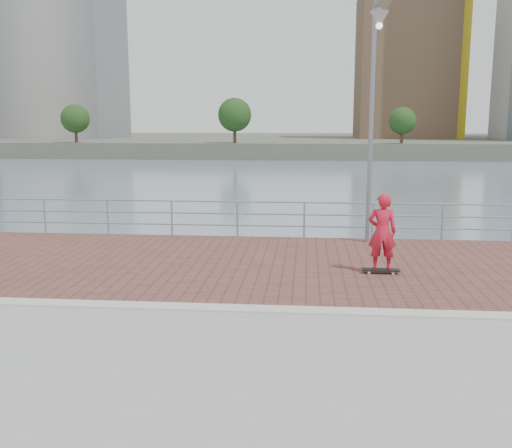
{
  "coord_description": "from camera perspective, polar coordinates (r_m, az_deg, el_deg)",
  "views": [
    {
      "loc": [
        1.1,
        -10.17,
        3.46
      ],
      "look_at": [
        0.0,
        2.0,
        1.3
      ],
      "focal_mm": 40.0,
      "sensor_mm": 36.0,
      "label": 1
    }
  ],
  "objects": [
    {
      "name": "water",
      "position": [
        11.6,
        -0.93,
        -18.07
      ],
      "size": [
        400.0,
        400.0,
        0.0
      ],
      "primitive_type": "plane",
      "color": "slate",
      "rests_on": "ground"
    },
    {
      "name": "brick_lane",
      "position": [
        14.24,
        0.58,
        -4.0
      ],
      "size": [
        40.0,
        6.8,
        0.02
      ],
      "primitive_type": "cube",
      "color": "brown",
      "rests_on": "seawall"
    },
    {
      "name": "curb",
      "position": [
        10.79,
        -0.96,
        -8.51
      ],
      "size": [
        40.0,
        0.4,
        0.06
      ],
      "primitive_type": "cube",
      "color": "#B7B5AD",
      "rests_on": "seawall"
    },
    {
      "name": "far_shore",
      "position": [
        132.74,
        4.71,
        8.18
      ],
      "size": [
        320.0,
        95.0,
        2.5
      ],
      "primitive_type": "cube",
      "color": "#4C5142",
      "rests_on": "ground"
    },
    {
      "name": "guardrail",
      "position": [
        17.43,
        1.47,
        0.88
      ],
      "size": [
        39.06,
        0.06,
        1.13
      ],
      "color": "#8C9EA8",
      "rests_on": "brick_lane"
    },
    {
      "name": "street_lamp",
      "position": [
        16.33,
        11.79,
        14.24
      ],
      "size": [
        0.48,
        1.41,
        6.64
      ],
      "color": "gray",
      "rests_on": "brick_lane"
    },
    {
      "name": "skateboard",
      "position": [
        13.61,
        12.36,
        -4.52
      ],
      "size": [
        0.85,
        0.22,
        0.1
      ],
      "rotation": [
        0.0,
        0.0,
        -0.0
      ],
      "color": "black",
      "rests_on": "brick_lane"
    },
    {
      "name": "skateboarder",
      "position": [
        13.41,
        12.51,
        -0.78
      ],
      "size": [
        0.65,
        0.43,
        1.79
      ],
      "primitive_type": "imported",
      "rotation": [
        0.0,
        0.0,
        3.14
      ],
      "color": "red",
      "rests_on": "skateboard"
    },
    {
      "name": "skyline",
      "position": [
        120.77,
        21.98,
        19.37
      ],
      "size": [
        233.0,
        41.0,
        68.45
      ],
      "color": "#ADA38E",
      "rests_on": "far_shore"
    },
    {
      "name": "shoreline_trees",
      "position": [
        88.32,
        14.61,
        10.36
      ],
      "size": [
        169.6,
        5.09,
        6.78
      ],
      "color": "#473323",
      "rests_on": "far_shore"
    }
  ]
}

